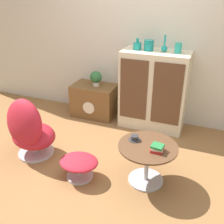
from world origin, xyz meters
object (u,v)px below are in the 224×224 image
at_px(vase_inner_right, 164,48).
at_px(vase_rightmost, 178,48).
at_px(vase_leftmost, 137,46).
at_px(ottoman, 79,164).
at_px(coffee_table, 147,157).
at_px(tv_console, 95,100).
at_px(sideboard, 153,90).
at_px(teacup, 135,138).
at_px(book_stack, 157,148).
at_px(egg_chair, 29,130).
at_px(potted_plant, 96,78).
at_px(vase_inner_left, 149,45).

bearing_deg(vase_inner_right, vase_rightmost, -0.00).
height_order(vase_leftmost, vase_rightmost, vase_leftmost).
bearing_deg(ottoman, coffee_table, 16.68).
bearing_deg(vase_leftmost, vase_inner_right, 0.00).
relative_size(tv_console, coffee_table, 1.11).
xyz_separation_m(sideboard, teacup, (0.09, -1.20, -0.09)).
relative_size(vase_leftmost, teacup, 1.20).
bearing_deg(tv_console, vase_leftmost, -0.70).
xyz_separation_m(ottoman, vase_rightmost, (0.74, 1.47, 1.02)).
xyz_separation_m(sideboard, book_stack, (0.36, -1.31, -0.08)).
bearing_deg(vase_rightmost, ottoman, -116.61).
height_order(egg_chair, book_stack, egg_chair).
relative_size(vase_leftmost, book_stack, 1.17).
bearing_deg(egg_chair, book_stack, 0.08).
xyz_separation_m(vase_inner_right, potted_plant, (-1.02, 0.01, -0.55)).
relative_size(coffee_table, vase_inner_right, 2.81).
height_order(ottoman, book_stack, book_stack).
relative_size(sideboard, vase_rightmost, 8.50).
xyz_separation_m(vase_leftmost, vase_inner_left, (0.16, 0.00, 0.02)).
bearing_deg(book_stack, coffee_table, 150.92).
bearing_deg(book_stack, tv_console, 134.68).
xyz_separation_m(coffee_table, teacup, (-0.16, 0.05, 0.17)).
xyz_separation_m(vase_leftmost, teacup, (0.36, -1.20, -0.71)).
distance_m(ottoman, coffee_table, 0.75).
relative_size(tv_console, ottoman, 1.60).
xyz_separation_m(egg_chair, book_stack, (1.56, 0.00, 0.13)).
bearing_deg(coffee_table, tv_console, 133.55).
height_order(vase_inner_right, teacup, vase_inner_right).
xyz_separation_m(vase_inner_left, vase_inner_right, (0.21, 0.00, -0.02)).
bearing_deg(teacup, sideboard, 94.25).
distance_m(egg_chair, coffee_table, 1.46).
relative_size(tv_console, vase_leftmost, 4.50).
xyz_separation_m(sideboard, vase_rightmost, (0.28, 0.00, 0.63)).
height_order(vase_inner_left, potted_plant, vase_inner_left).
bearing_deg(vase_rightmost, coffee_table, -91.36).
distance_m(tv_console, ottoman, 1.56).
xyz_separation_m(vase_leftmost, vase_rightmost, (0.55, 0.00, 0.01)).
distance_m(egg_chair, vase_leftmost, 1.81).
height_order(coffee_table, vase_inner_right, vase_inner_right).
bearing_deg(vase_inner_right, tv_console, 179.54).
bearing_deg(potted_plant, sideboard, -0.80).
bearing_deg(coffee_table, sideboard, 101.34).
xyz_separation_m(tv_console, vase_inner_right, (1.05, -0.01, 0.93)).
relative_size(egg_chair, vase_inner_left, 5.56).
relative_size(potted_plant, teacup, 1.81).
distance_m(vase_leftmost, vase_rightmost, 0.55).
height_order(tv_console, vase_inner_left, vase_inner_left).
height_order(coffee_table, teacup, teacup).
xyz_separation_m(tv_console, vase_rightmost, (1.23, -0.01, 0.95)).
bearing_deg(vase_rightmost, tv_console, 179.61).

